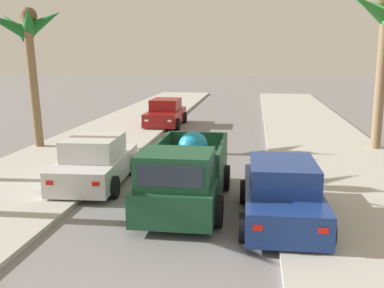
{
  "coord_description": "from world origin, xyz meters",
  "views": [
    {
      "loc": [
        2.06,
        -4.13,
        4.02
      ],
      "look_at": [
        0.11,
        9.76,
        1.2
      ],
      "focal_mm": 41.81,
      "sensor_mm": 36.0,
      "label": 1
    }
  ],
  "objects": [
    {
      "name": "pickup_truck",
      "position": [
        0.27,
        7.26,
        0.81
      ],
      "size": [
        2.22,
        5.21,
        1.86
      ],
      "color": "#19472D",
      "rests_on": "ground"
    },
    {
      "name": "curb_left",
      "position": [
        -4.04,
        12.0,
        0.05
      ],
      "size": [
        0.16,
        60.0,
        0.1
      ],
      "primitive_type": "cube",
      "color": "silver",
      "rests_on": "ground"
    },
    {
      "name": "car_right_near",
      "position": [
        2.77,
        6.41,
        0.71
      ],
      "size": [
        2.11,
        4.3,
        1.54
      ],
      "color": "navy",
      "rests_on": "ground"
    },
    {
      "name": "sidewalk_right",
      "position": [
        5.08,
        12.0,
        0.06
      ],
      "size": [
        4.88,
        60.0,
        0.12
      ],
      "primitive_type": "cube",
      "color": "#B2AFA8",
      "rests_on": "ground"
    },
    {
      "name": "sidewalk_left",
      "position": [
        -5.08,
        12.0,
        0.06
      ],
      "size": [
        4.88,
        60.0,
        0.12
      ],
      "primitive_type": "cube",
      "color": "#B2AFA8",
      "rests_on": "ground"
    },
    {
      "name": "car_left_mid",
      "position": [
        -2.81,
        8.86,
        0.71
      ],
      "size": [
        2.2,
        4.33,
        1.54
      ],
      "color": "silver",
      "rests_on": "ground"
    },
    {
      "name": "curb_right",
      "position": [
        4.04,
        12.0,
        0.05
      ],
      "size": [
        0.16,
        60.0,
        0.1
      ],
      "primitive_type": "cube",
      "color": "silver",
      "rests_on": "ground"
    },
    {
      "name": "palm_tree_left_mid",
      "position": [
        -7.25,
        13.58,
        4.8
      ],
      "size": [
        3.48,
        3.26,
        5.93
      ],
      "color": "brown",
      "rests_on": "ground"
    },
    {
      "name": "car_right_mid",
      "position": [
        -2.95,
        20.67,
        0.71
      ],
      "size": [
        2.05,
        4.27,
        1.54
      ],
      "color": "maroon",
      "rests_on": "ground"
    }
  ]
}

